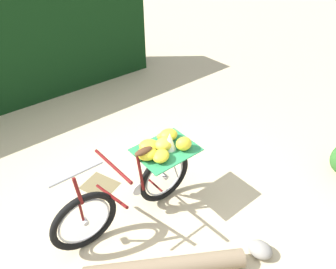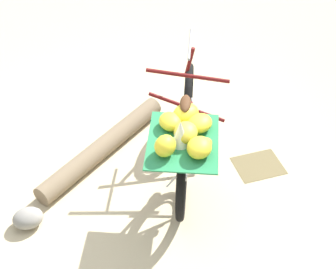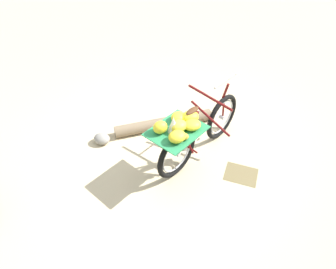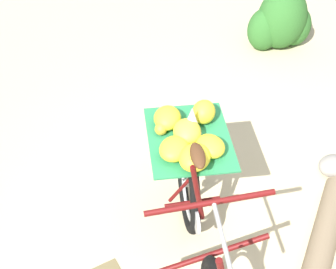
% 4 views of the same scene
% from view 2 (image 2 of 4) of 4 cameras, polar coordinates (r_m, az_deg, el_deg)
% --- Properties ---
extents(ground_plane, '(60.00, 60.00, 0.00)m').
position_cam_2_polar(ground_plane, '(4.62, -0.81, -4.92)').
color(ground_plane, beige).
extents(bicycle, '(0.99, 1.76, 1.03)m').
position_cam_2_polar(bicycle, '(4.26, 1.98, 0.10)').
color(bicycle, black).
rests_on(bicycle, ground_plane).
extents(fallen_log, '(1.40, 1.11, 0.19)m').
position_cam_2_polar(fallen_log, '(4.82, -7.40, -1.40)').
color(fallen_log, '#7F6B51').
rests_on(fallen_log, ground_plane).
extents(path_stone, '(0.25, 0.21, 0.16)m').
position_cam_2_polar(path_stone, '(4.35, -15.67, -9.17)').
color(path_stone, gray).
rests_on(path_stone, ground_plane).
extents(leaf_litter_patch, '(0.44, 0.36, 0.01)m').
position_cam_2_polar(leaf_litter_patch, '(4.80, 10.26, -3.50)').
color(leaf_litter_patch, olive).
rests_on(leaf_litter_patch, ground_plane).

